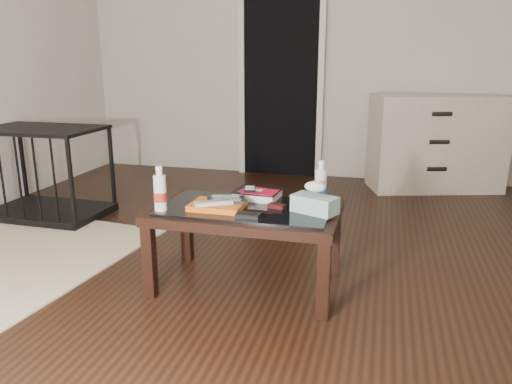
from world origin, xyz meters
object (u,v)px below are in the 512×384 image
Objects in this scene: water_bottle_left at (160,189)px; tissue_box at (315,204)px; water_bottle_right at (321,182)px; coffee_table at (246,218)px; pet_crate at (47,188)px; textbook at (257,194)px; dresser at (436,143)px.

water_bottle_left is 1.03× the size of tissue_box.
water_bottle_left is 1.00× the size of water_bottle_right.
coffee_table is 0.39m from tissue_box.
pet_crate reaches higher than coffee_table.
tissue_box is (0.37, -0.01, 0.11)m from coffee_table.
coffee_table is 1.09× the size of pet_crate.
textbook is 0.37m from water_bottle_right.
water_bottle_right is at bearing -125.67° from dresser.
pet_crate is (-1.89, 0.82, -0.17)m from coffee_table.
dresser is at bearing 67.90° from textbook.
dresser is at bearing 64.71° from coffee_table.
tissue_box is (0.36, -0.19, 0.02)m from textbook.
tissue_box is (0.79, 0.16, -0.07)m from water_bottle_left.
tissue_box is at bearing -1.90° from coffee_table.
pet_crate reaches higher than textbook.
textbook is 1.05× the size of water_bottle_right.
water_bottle_left is (-0.43, -0.36, 0.10)m from textbook.
tissue_box is (-0.00, -0.19, -0.07)m from water_bottle_right.
coffee_table is at bearing -22.15° from pet_crate.
water_bottle_left is (-0.42, -0.18, 0.18)m from coffee_table.
water_bottle_left is 0.81m from tissue_box.
water_bottle_right reaches higher than textbook.
textbook is 0.57m from water_bottle_left.
coffee_table is 4.20× the size of water_bottle_left.
pet_crate is 2.02m from textbook.
dresser reaches higher than textbook.
textbook is (-1.16, -2.32, 0.03)m from dresser.
water_bottle_right is (0.38, 0.17, 0.18)m from coffee_table.
pet_crate is at bearing -167.93° from dresser.
water_bottle_left reaches higher than textbook.
water_bottle_left is at bearing -144.46° from tissue_box.
pet_crate is 2.38m from water_bottle_right.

